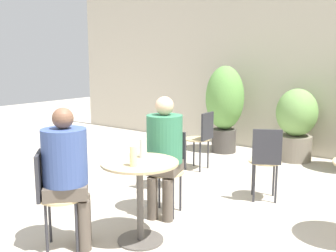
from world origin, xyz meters
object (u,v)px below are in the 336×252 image
beer_glass_0 (133,156)px  bistro_chair_2 (202,135)px  cafe_table_near (140,184)px  bistro_chair_4 (163,149)px  potted_plant_0 (225,104)px  seated_person_1 (67,167)px  beer_glass_1 (143,148)px  seated_person_0 (164,147)px  bistro_chair_1 (51,190)px  bistro_chair_0 (169,164)px  bistro_chair_3 (266,157)px  potted_plant_1 (296,122)px

beer_glass_0 → bistro_chair_2: bearing=108.9°
cafe_table_near → bistro_chair_2: 2.32m
bistro_chair_4 → potted_plant_0: size_ratio=0.57×
seated_person_1 → beer_glass_1: seated_person_1 is taller
seated_person_0 → beer_glass_0: size_ratio=7.36×
beer_glass_0 → bistro_chair_1: bearing=-143.6°
bistro_chair_1 → beer_glass_0: bearing=-100.8°
cafe_table_near → bistro_chair_0: bistro_chair_0 is taller
bistro_chair_2 → bistro_chair_3: same height
bistro_chair_3 → seated_person_0: bearing=28.2°
potted_plant_0 → bistro_chair_2: bearing=-76.3°
beer_glass_1 → bistro_chair_0: bearing=104.2°
bistro_chair_3 → potted_plant_0: (-1.50, 1.80, 0.32)m
cafe_table_near → beer_glass_1: size_ratio=4.21×
potted_plant_1 → bistro_chair_2: bearing=-123.6°
bistro_chair_1 → seated_person_1: seated_person_1 is taller
bistro_chair_4 → potted_plant_0: (-0.35, 2.14, 0.32)m
bistro_chair_2 → cafe_table_near: bearing=15.7°
cafe_table_near → potted_plant_0: 3.51m
cafe_table_near → seated_person_1: bearing=-132.8°
cafe_table_near → seated_person_0: bearing=107.2°
beer_glass_1 → bistro_chair_2: bearing=108.1°
seated_person_0 → potted_plant_0: bearing=89.8°
cafe_table_near → seated_person_0: (-0.18, 0.57, 0.20)m
cafe_table_near → beer_glass_0: bearing=-69.6°
bistro_chair_2 → beer_glass_1: (0.67, -2.07, 0.29)m
bistro_chair_3 → potted_plant_0: size_ratio=0.57×
bistro_chair_1 → seated_person_1: bearing=-90.0°
seated_person_0 → potted_plant_0: size_ratio=0.84×
seated_person_0 → beer_glass_0: seated_person_0 is taller
bistro_chair_4 → seated_person_0: (0.50, -0.63, 0.21)m
cafe_table_near → bistro_chair_3: size_ratio=0.86×
seated_person_1 → potted_plant_1: (0.53, 3.95, -0.09)m
seated_person_0 → potted_plant_0: 2.91m
bistro_chair_2 → seated_person_0: seated_person_0 is taller
bistro_chair_1 → seated_person_1: 0.24m
potted_plant_0 → potted_plant_1: (1.16, 0.17, -0.21)m
bistro_chair_2 → seated_person_1: seated_person_1 is taller
potted_plant_1 → seated_person_0: bearing=-95.9°
cafe_table_near → bistro_chair_3: 1.62m
cafe_table_near → bistro_chair_2: (-0.75, 2.19, -0.01)m
bistro_chair_0 → bistro_chair_2: bearing=92.3°
bistro_chair_4 → seated_person_0: size_ratio=0.69×
bistro_chair_4 → beer_glass_0: size_ratio=5.05×
beer_glass_0 → cafe_table_near: bearing=110.4°
beer_glass_1 → seated_person_0: bearing=103.4°
seated_person_0 → beer_glass_1: (0.11, -0.45, 0.09)m
cafe_table_near → potted_plant_1: potted_plant_1 is taller
beer_glass_0 → seated_person_1: bearing=-146.2°
bistro_chair_1 → bistro_chair_3: bearing=-72.2°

